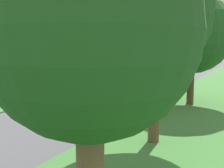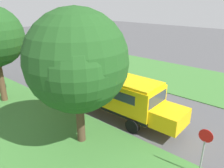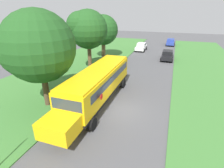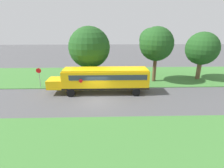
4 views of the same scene
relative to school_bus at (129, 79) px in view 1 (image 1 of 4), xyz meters
name	(u,v)px [view 1 (image 1 of 4)]	position (x,y,z in m)	size (l,w,h in m)	color
ground_plane	(104,101)	(2.37, -0.71, -1.92)	(120.00, 120.00, 0.00)	#4C4C4F
grass_far_side	(18,92)	(11.37, -0.71, -1.89)	(10.00, 80.00, 0.07)	#3D7533
school_bus	(129,79)	(0.00, 0.00, 0.00)	(2.84, 12.42, 3.16)	yellow
oak_tree_beside_bus	(195,34)	(-4.25, -2.17, 3.27)	(5.81, 5.81, 8.15)	#4C3826
oak_tree_roadside_mid	(160,15)	(-4.68, 7.45, 3.84)	(4.89, 4.89, 8.11)	brown
oak_tree_far_end	(90,30)	(-5.50, 14.98, 2.93)	(4.93, 4.93, 7.33)	brown
stop_sign	(186,73)	(-2.23, -8.76, -0.19)	(0.08, 0.68, 2.74)	gray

